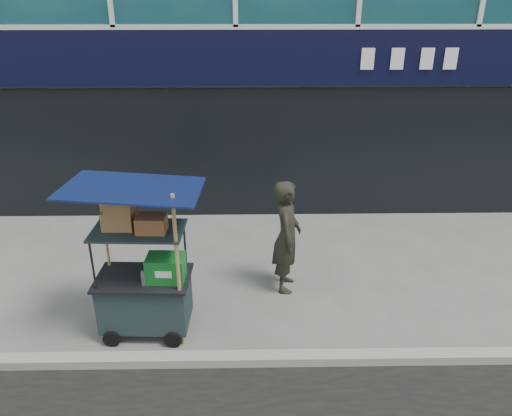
{
  "coord_description": "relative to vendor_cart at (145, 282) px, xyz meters",
  "views": [
    {
      "loc": [
        0.18,
        -4.77,
        4.1
      ],
      "look_at": [
        0.29,
        1.2,
        1.36
      ],
      "focal_mm": 35.0,
      "sensor_mm": 36.0,
      "label": 1
    }
  ],
  "objects": [
    {
      "name": "ground",
      "position": [
        1.09,
        -0.44,
        -0.72
      ],
      "size": [
        80.0,
        80.0,
        0.0
      ],
      "primitive_type": "plane",
      "color": "slate",
      "rests_on": "ground"
    },
    {
      "name": "curb",
      "position": [
        1.09,
        -0.64,
        -0.66
      ],
      "size": [
        80.0,
        0.18,
        0.12
      ],
      "primitive_type": "cube",
      "color": "#96978F",
      "rests_on": "ground"
    },
    {
      "name": "vendor_cart",
      "position": [
        0.0,
        0.0,
        0.0
      ],
      "size": [
        1.56,
        1.13,
        2.06
      ],
      "rotation": [
        0.0,
        0.0,
        -0.04
      ],
      "color": "#19282A",
      "rests_on": "ground"
    },
    {
      "name": "vendor_man",
      "position": [
        1.82,
        0.96,
        0.11
      ],
      "size": [
        0.46,
        0.64,
        1.66
      ],
      "primitive_type": "imported",
      "rotation": [
        0.0,
        0.0,
        1.46
      ],
      "color": "black",
      "rests_on": "ground"
    }
  ]
}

